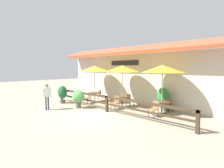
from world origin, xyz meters
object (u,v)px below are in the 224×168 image
Objects in this scene: pedestrian at (47,93)px; chair_middle_streetside at (116,102)px; dining_table_far at (162,104)px; potted_plant_small_flowering at (78,97)px; chair_near_wallside at (101,95)px; chair_far_wallside at (168,104)px; potted_plant_corner_fern at (163,99)px; patio_umbrella_far at (163,69)px; patio_umbrella_middle at (122,69)px; dining_table_middle at (122,98)px; dining_table_near at (95,94)px; potted_plant_broad_leaf at (62,93)px; patio_umbrella_near at (95,69)px; chair_middle_wallside at (129,99)px; chair_far_streetside at (154,108)px; chair_near_streetside at (88,97)px.

chair_middle_streetside is at bearing -52.79° from pedestrian.
dining_table_far is 5.25m from potted_plant_small_flowering.
chair_near_wallside is 3.23m from chair_middle_streetside.
potted_plant_corner_fern reaches higher than chair_far_wallside.
patio_umbrella_middle is at bearing -176.42° from patio_umbrella_far.
chair_near_wallside is at bearing -9.78° from pedestrian.
chair_far_wallside is (2.80, 0.89, -0.13)m from dining_table_middle.
pedestrian is at bearing -92.85° from dining_table_near.
patio_umbrella_far is 7.13m from pedestrian.
dining_table_near is 5.88m from patio_umbrella_far.
chair_near_wallside is at bearing -177.63° from potted_plant_corner_fern.
patio_umbrella_far is 2.89× the size of dining_table_far.
potted_plant_small_flowering is 0.72× the size of pedestrian.
dining_table_far is 0.75× the size of potted_plant_broad_leaf.
patio_umbrella_far is at bearing -63.62° from pedestrian.
chair_middle_streetside is at bearing -84.74° from patio_umbrella_middle.
patio_umbrella_near reaches higher than chair_middle_wallside.
dining_table_near is 1.16× the size of chair_far_streetside.
potted_plant_corner_fern is (2.39, 1.65, 0.29)m from chair_middle_streetside.
dining_table_near is 1.16× the size of chair_middle_streetside.
dining_table_middle is at bearing -176.42° from patio_umbrella_far.
patio_umbrella_middle is at bearing -176.42° from dining_table_far.
chair_middle_streetside is 2.67m from chair_far_streetside.
chair_near_streetside is at bearing -164.61° from patio_umbrella_middle.
chair_near_streetside is at bearing 41.41° from potted_plant_broad_leaf.
dining_table_near is 2.91m from chair_middle_streetside.
potted_plant_broad_leaf reaches higher than chair_middle_wallside.
patio_umbrella_far is 1.97m from dining_table_far.
chair_middle_wallside is 1.00× the size of chair_far_streetside.
patio_umbrella_middle reaches higher than dining_table_far.
patio_umbrella_far is 3.37× the size of chair_far_wallside.
dining_table_far is at bearing 93.97° from chair_far_streetside.
chair_middle_wallside is 5.00m from potted_plant_broad_leaf.
potted_plant_small_flowering reaches higher than chair_middle_wallside.
chair_near_streetside is 0.30× the size of patio_umbrella_middle.
chair_far_wallside is 5.62m from potted_plant_small_flowering.
patio_umbrella_middle reaches higher than dining_table_near.
patio_umbrella_near is 2.94m from potted_plant_small_flowering.
chair_middle_streetside is (2.90, -1.43, 0.00)m from chair_near_wallside.
chair_near_streetside and chair_near_wallside have the same top height.
pedestrian is (-0.19, -3.78, -1.50)m from patio_umbrella_near.
chair_middle_wallside is (2.80, 0.74, -2.10)m from patio_umbrella_near.
chair_near_streetside reaches higher than dining_table_middle.
potted_plant_small_flowering is at bearing -68.72° from patio_umbrella_near.
chair_near_wallside is at bearing 165.92° from patio_umbrella_middle.
potted_plant_broad_leaf is 7.21m from potted_plant_corner_fern.
chair_near_wallside is at bearing 174.55° from patio_umbrella_far.
chair_far_wallside is (5.48, 1.63, 0.00)m from chair_near_streetside.
patio_umbrella_near and patio_umbrella_far have the same top height.
potted_plant_broad_leaf reaches higher than dining_table_near.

